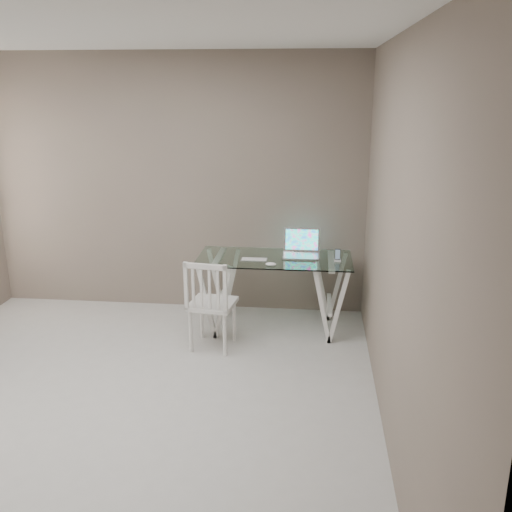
{
  "coord_description": "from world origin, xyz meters",
  "views": [
    {
      "loc": [
        1.46,
        -3.6,
        2.37
      ],
      "look_at": [
        0.94,
        1.41,
        0.85
      ],
      "focal_mm": 40.0,
      "sensor_mm": 36.0,
      "label": 1
    }
  ],
  "objects": [
    {
      "name": "phone_dock",
      "position": [
        1.7,
        1.67,
        0.78
      ],
      "size": [
        0.06,
        0.06,
        0.12
      ],
      "color": "white",
      "rests_on": "desk"
    },
    {
      "name": "keyboard",
      "position": [
        0.9,
        1.62,
        0.75
      ],
      "size": [
        0.26,
        0.11,
        0.01
      ],
      "primitive_type": "cube",
      "color": "silver",
      "rests_on": "desk"
    },
    {
      "name": "desk",
      "position": [
        1.09,
        1.71,
        0.38
      ],
      "size": [
        1.5,
        0.7,
        0.75
      ],
      "color": "silver",
      "rests_on": "ground"
    },
    {
      "name": "laptop",
      "position": [
        1.35,
        1.85,
        0.81
      ],
      "size": [
        0.36,
        0.32,
        0.25
      ],
      "color": "#BBBBC0",
      "rests_on": "desk"
    },
    {
      "name": "room",
      "position": [
        -0.06,
        0.02,
        1.72
      ],
      "size": [
        4.5,
        4.52,
        2.71
      ],
      "color": "#AEACA7",
      "rests_on": "ground"
    },
    {
      "name": "mouse",
      "position": [
        1.07,
        1.45,
        0.76
      ],
      "size": [
        0.1,
        0.06,
        0.03
      ],
      "primitive_type": "ellipsoid",
      "color": "white",
      "rests_on": "desk"
    },
    {
      "name": "chair",
      "position": [
        0.54,
        1.17,
        0.48
      ],
      "size": [
        0.45,
        0.45,
        0.88
      ],
      "rotation": [
        0.0,
        0.0,
        -0.13
      ],
      "color": "silver",
      "rests_on": "ground"
    }
  ]
}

